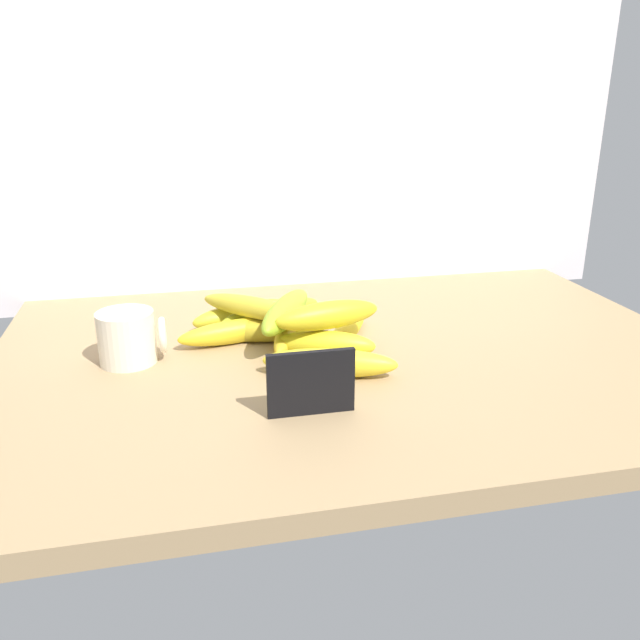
# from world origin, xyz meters

# --- Properties ---
(counter_top) EXTENTS (1.10, 0.76, 0.03)m
(counter_top) POSITION_xyz_m (0.00, 0.00, 0.01)
(counter_top) COLOR #A3845B
(counter_top) RESTS_ON ground
(back_wall) EXTENTS (1.30, 0.02, 0.70)m
(back_wall) POSITION_xyz_m (0.00, 0.39, 0.35)
(back_wall) COLOR silver
(back_wall) RESTS_ON ground
(chalkboard_sign) EXTENTS (0.11, 0.02, 0.08)m
(chalkboard_sign) POSITION_xyz_m (-0.11, -0.18, 0.07)
(chalkboard_sign) COLOR black
(chalkboard_sign) RESTS_ON counter_top
(coffee_mug) EXTENTS (0.10, 0.08, 0.08)m
(coffee_mug) POSITION_xyz_m (-0.34, 0.04, 0.07)
(coffee_mug) COLOR silver
(coffee_mug) RESTS_ON counter_top
(banana_0) EXTENTS (0.20, 0.10, 0.04)m
(banana_0) POSITION_xyz_m (-0.06, -0.08, 0.05)
(banana_0) COLOR yellow
(banana_0) RESTS_ON counter_top
(banana_1) EXTENTS (0.19, 0.08, 0.04)m
(banana_1) POSITION_xyz_m (-0.13, 0.07, 0.05)
(banana_1) COLOR gold
(banana_1) RESTS_ON counter_top
(banana_2) EXTENTS (0.20, 0.08, 0.04)m
(banana_2) POSITION_xyz_m (-0.17, 0.08, 0.05)
(banana_2) COLOR yellow
(banana_2) RESTS_ON counter_top
(banana_3) EXTENTS (0.13, 0.18, 0.03)m
(banana_3) POSITION_xyz_m (-0.00, 0.05, 0.05)
(banana_3) COLOR yellow
(banana_3) RESTS_ON counter_top
(banana_4) EXTENTS (0.16, 0.09, 0.04)m
(banana_4) POSITION_xyz_m (-0.05, -0.01, 0.05)
(banana_4) COLOR yellow
(banana_4) RESTS_ON counter_top
(banana_5) EXTENTS (0.19, 0.10, 0.04)m
(banana_5) POSITION_xyz_m (-0.15, 0.16, 0.05)
(banana_5) COLOR gold
(banana_5) RESTS_ON counter_top
(banana_6) EXTENTS (0.20, 0.13, 0.04)m
(banana_6) POSITION_xyz_m (-0.11, 0.15, 0.05)
(banana_6) COLOR gold
(banana_6) RESTS_ON counter_top
(banana_7) EXTENTS (0.09, 0.18, 0.03)m
(banana_7) POSITION_xyz_m (-0.09, 0.06, 0.05)
(banana_7) COLOR yellow
(banana_7) RESTS_ON counter_top
(banana_8) EXTENTS (0.13, 0.19, 0.04)m
(banana_8) POSITION_xyz_m (-0.10, 0.06, 0.08)
(banana_8) COLOR #9AC229
(banana_8) RESTS_ON banana_7
(banana_9) EXTENTS (0.17, 0.08, 0.04)m
(banana_9) POSITION_xyz_m (-0.04, 0.00, 0.09)
(banana_9) COLOR yellow
(banana_9) RESTS_ON banana_4
(banana_10) EXTENTS (0.17, 0.16, 0.04)m
(banana_10) POSITION_xyz_m (-0.15, 0.09, 0.08)
(banana_10) COLOR gold
(banana_10) RESTS_ON banana_1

